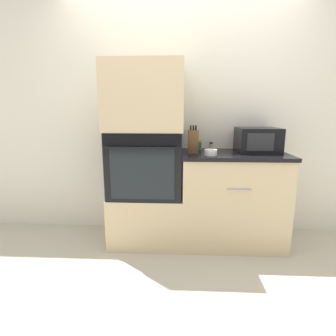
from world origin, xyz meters
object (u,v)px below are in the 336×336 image
at_px(wall_oven, 146,163).
at_px(bowl, 211,152).
at_px(condiment_jar_mid, 211,146).
at_px(condiment_jar_near, 200,145).
at_px(knife_block, 193,141).
at_px(microwave, 257,140).

xyz_separation_m(wall_oven, bowl, (0.62, -0.17, 0.14)).
distance_m(wall_oven, condiment_jar_mid, 0.71).
xyz_separation_m(bowl, condiment_jar_near, (-0.08, 0.37, 0.02)).
xyz_separation_m(condiment_jar_near, condiment_jar_mid, (0.12, 0.02, -0.01)).
bearing_deg(bowl, condiment_jar_mid, 83.32).
bearing_deg(knife_block, condiment_jar_near, 70.46).
height_order(microwave, knife_block, knife_block).
relative_size(knife_block, condiment_jar_near, 2.50).
relative_size(wall_oven, condiment_jar_mid, 8.95).
bearing_deg(knife_block, wall_oven, 176.71).
height_order(wall_oven, condiment_jar_mid, wall_oven).
bearing_deg(condiment_jar_near, wall_oven, -160.04).
bearing_deg(bowl, knife_block, 137.47).
xyz_separation_m(knife_block, condiment_jar_mid, (0.20, 0.24, -0.07)).
bearing_deg(wall_oven, condiment_jar_mid, 18.18).
bearing_deg(bowl, condiment_jar_near, 101.91).
bearing_deg(bowl, microwave, 26.55).
relative_size(knife_block, condiment_jar_mid, 3.36).
bearing_deg(condiment_jar_near, microwave, -12.61).
distance_m(wall_oven, condiment_jar_near, 0.60).
height_order(microwave, condiment_jar_mid, microwave).
distance_m(wall_oven, bowl, 0.65).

